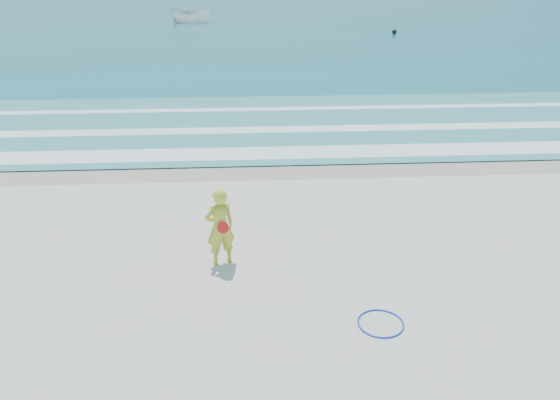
{
  "coord_description": "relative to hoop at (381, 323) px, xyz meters",
  "views": [
    {
      "loc": [
        -0.23,
        -8.49,
        6.63
      ],
      "look_at": [
        0.53,
        4.0,
        1.0
      ],
      "focal_mm": 35.0,
      "sensor_mm": 36.0,
      "label": 1
    }
  ],
  "objects": [
    {
      "name": "hoop",
      "position": [
        0.0,
        0.0,
        0.0
      ],
      "size": [
        1.19,
        1.19,
        0.03
      ],
      "primitive_type": "torus",
      "rotation": [
        0.0,
        0.0,
        0.37
      ],
      "color": "#0B2ECD",
      "rests_on": "ground"
    },
    {
      "name": "shallow",
      "position": [
        -2.28,
        13.85,
        0.03
      ],
      "size": [
        400.0,
        10.0,
        0.01
      ],
      "primitive_type": "cube",
      "color": "#59B7AD",
      "rests_on": "ocean"
    },
    {
      "name": "foam_far",
      "position": [
        -2.28,
        16.35,
        0.04
      ],
      "size": [
        400.0,
        0.6,
        0.01
      ],
      "primitive_type": "cube",
      "color": "white",
      "rests_on": "shallow"
    },
    {
      "name": "boat",
      "position": [
        -8.15,
        52.27,
        0.88
      ],
      "size": [
        4.5,
        1.79,
        1.72
      ],
      "primitive_type": "imported",
      "rotation": [
        0.0,
        0.0,
        1.54
      ],
      "color": "white",
      "rests_on": "ocean"
    },
    {
      "name": "foam_near",
      "position": [
        -2.28,
        10.15,
        0.04
      ],
      "size": [
        400.0,
        1.4,
        0.01
      ],
      "primitive_type": "cube",
      "color": "white",
      "rests_on": "shallow"
    },
    {
      "name": "foam_mid",
      "position": [
        -2.28,
        13.05,
        0.04
      ],
      "size": [
        400.0,
        0.9,
        0.01
      ],
      "primitive_type": "cube",
      "color": "white",
      "rests_on": "shallow"
    },
    {
      "name": "ground",
      "position": [
        -2.28,
        -0.15,
        -0.02
      ],
      "size": [
        400.0,
        400.0,
        0.0
      ],
      "primitive_type": "plane",
      "color": "silver",
      "rests_on": "ground"
    },
    {
      "name": "wet_sand",
      "position": [
        -2.28,
        8.85,
        -0.01
      ],
      "size": [
        400.0,
        2.4,
        0.0
      ],
      "primitive_type": "cube",
      "color": "#B2A893",
      "rests_on": "ground"
    },
    {
      "name": "woman",
      "position": [
        -3.21,
        2.54,
        0.93
      ],
      "size": [
        0.81,
        0.67,
        1.89
      ],
      "color": "gold",
      "rests_on": "ground"
    },
    {
      "name": "buoy",
      "position": [
        11.0,
        42.13,
        0.24
      ],
      "size": [
        0.43,
        0.43,
        0.43
      ],
      "primitive_type": "sphere",
      "color": "black",
      "rests_on": "ocean"
    }
  ]
}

